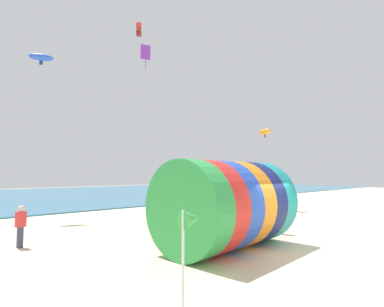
% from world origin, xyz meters
% --- Properties ---
extents(ground_plane, '(120.00, 120.00, 0.00)m').
position_xyz_m(ground_plane, '(0.00, 0.00, 0.00)').
color(ground_plane, beige).
extents(sea, '(120.00, 40.00, 0.10)m').
position_xyz_m(sea, '(0.00, 36.42, 0.05)').
color(sea, teal).
rests_on(sea, ground).
extents(giant_inflatable_tube, '(5.54, 3.77, 3.39)m').
position_xyz_m(giant_inflatable_tube, '(-1.09, 1.87, 1.69)').
color(giant_inflatable_tube, green).
rests_on(giant_inflatable_tube, ground).
extents(kite_handler, '(0.37, 0.42, 1.70)m').
position_xyz_m(kite_handler, '(2.90, 2.14, 0.87)').
color(kite_handler, '#726651').
rests_on(kite_handler, ground).
extents(kite_purple_diamond, '(0.65, 0.21, 1.63)m').
position_xyz_m(kite_purple_diamond, '(0.60, 10.31, 10.82)').
color(kite_purple_diamond, purple).
extents(kite_blue_parafoil, '(1.67, 1.16, 0.85)m').
position_xyz_m(kite_blue_parafoil, '(-4.26, 15.69, 10.79)').
color(kite_blue_parafoil, blue).
extents(kite_red_box, '(0.56, 0.56, 1.12)m').
position_xyz_m(kite_red_box, '(3.15, 15.30, 15.06)').
color(kite_red_box, red).
extents(kite_orange_parafoil, '(1.11, 1.60, 0.83)m').
position_xyz_m(kite_orange_parafoil, '(10.92, 8.20, 6.34)').
color(kite_orange_parafoil, orange).
extents(bystander_near_water, '(0.38, 0.26, 1.64)m').
position_xyz_m(bystander_near_water, '(-6.98, 7.41, 0.83)').
color(bystander_near_water, '#383D56').
rests_on(bystander_near_water, ground).
extents(bystander_mid_beach, '(0.39, 0.27, 1.73)m').
position_xyz_m(bystander_mid_beach, '(7.55, 13.05, 0.89)').
color(bystander_mid_beach, '#383D56').
rests_on(bystander_mid_beach, ground).
extents(beach_flag, '(0.47, 0.36, 2.22)m').
position_xyz_m(beach_flag, '(-6.20, -1.74, 1.96)').
color(beach_flag, silver).
rests_on(beach_flag, ground).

